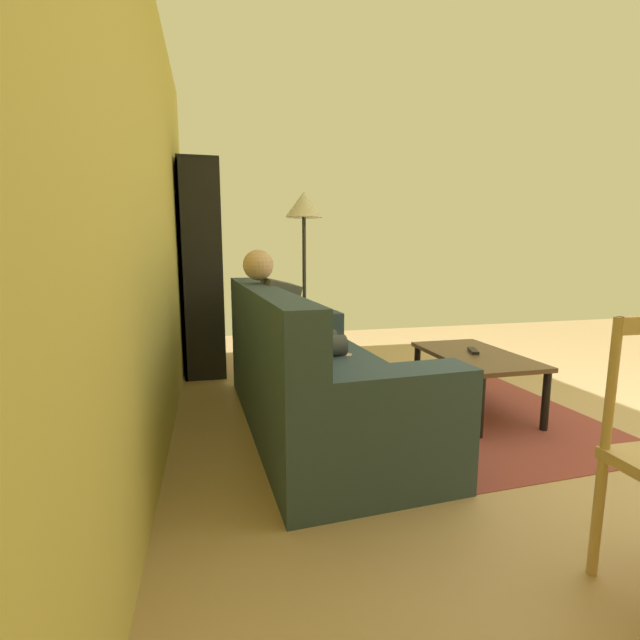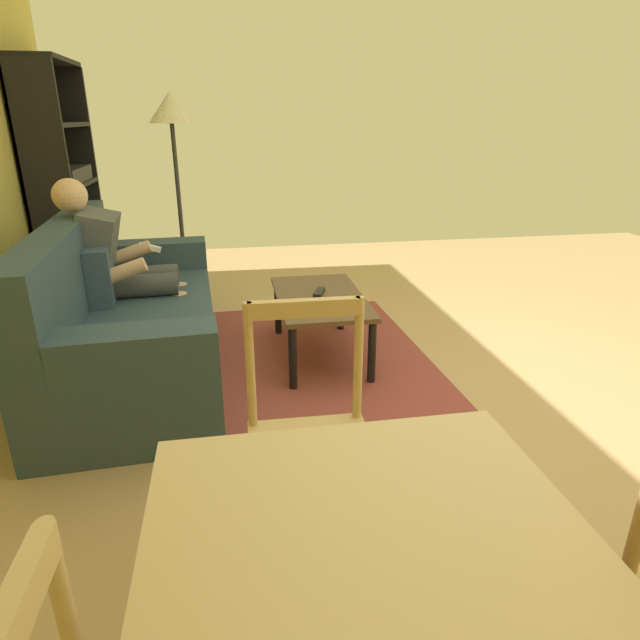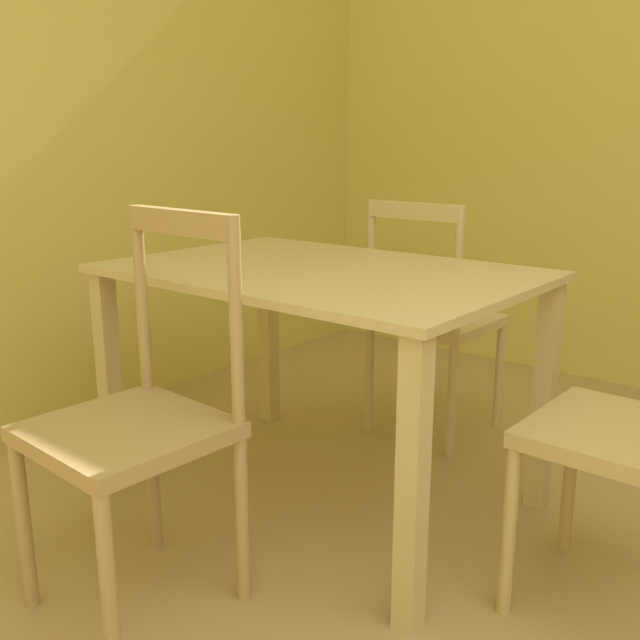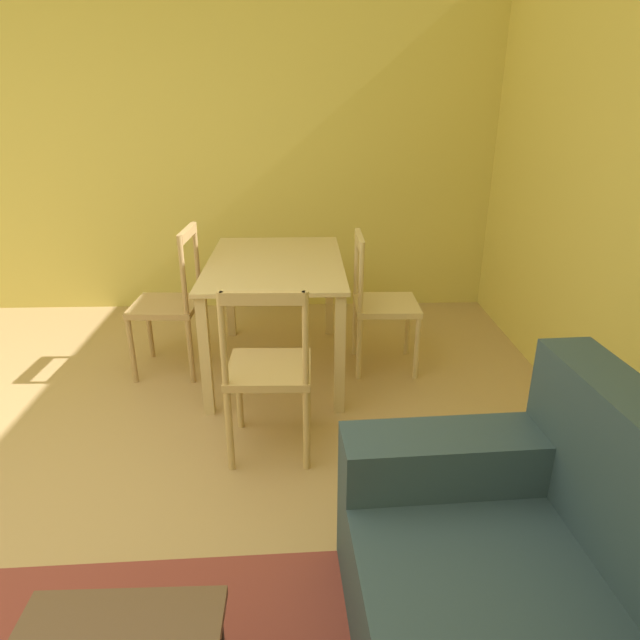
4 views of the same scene
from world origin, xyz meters
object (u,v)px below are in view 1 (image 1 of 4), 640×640
object	(u,v)px
bookshelf	(202,291)
coffee_table	(475,361)
floor_lamp	(304,221)
tv_remote	(473,351)
couch	(309,378)
person_lounging	(291,330)

from	to	relation	value
bookshelf	coffee_table	bearing A→B (deg)	-131.43
floor_lamp	coffee_table	bearing A→B (deg)	-146.84
bookshelf	floor_lamp	bearing A→B (deg)	-103.63
tv_remote	bookshelf	world-z (taller)	bookshelf
tv_remote	floor_lamp	world-z (taller)	floor_lamp
couch	bookshelf	distance (m)	1.90
coffee_table	tv_remote	world-z (taller)	tv_remote
tv_remote	coffee_table	bearing A→B (deg)	108.85
person_lounging	tv_remote	distance (m)	1.33
couch	bookshelf	bearing A→B (deg)	22.17
couch	floor_lamp	xyz separation A→B (m)	(1.47, -0.27, 1.11)
tv_remote	floor_lamp	xyz separation A→B (m)	(1.43, 0.96, 1.00)
couch	person_lounging	world-z (taller)	person_lounging
couch	bookshelf	world-z (taller)	bookshelf
person_lounging	bookshelf	bearing A→B (deg)	24.91
floor_lamp	person_lounging	bearing A→B (deg)	163.79
bookshelf	floor_lamp	world-z (taller)	bookshelf
person_lounging	tv_remote	size ratio (longest dim) A/B	6.86
person_lounging	tv_remote	bearing A→B (deg)	-102.75
tv_remote	bookshelf	size ratio (longest dim) A/B	0.09
bookshelf	person_lounging	bearing A→B (deg)	-155.09
person_lounging	coffee_table	size ratio (longest dim) A/B	1.22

